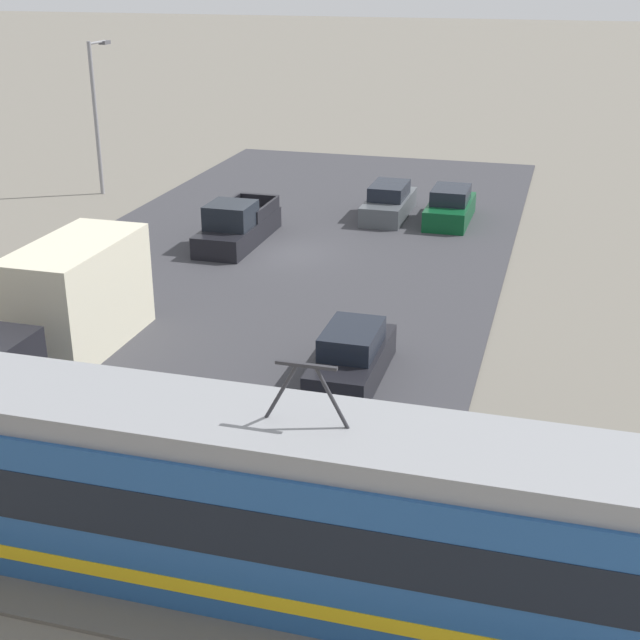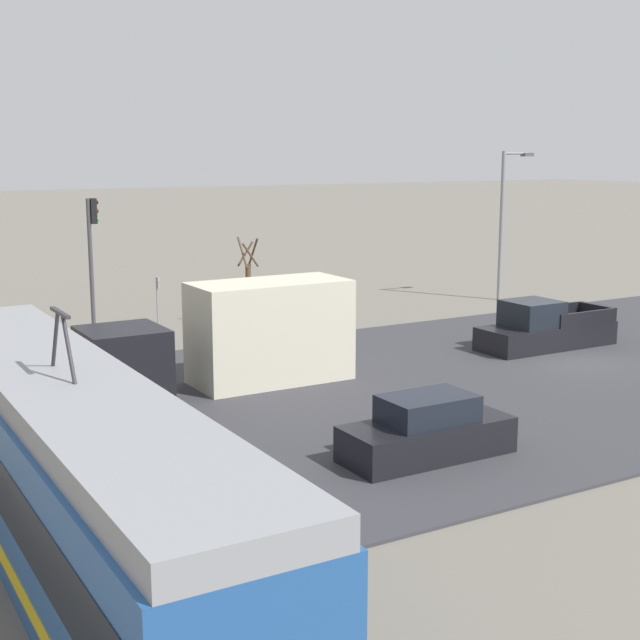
{
  "view_description": "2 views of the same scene",
  "coord_description": "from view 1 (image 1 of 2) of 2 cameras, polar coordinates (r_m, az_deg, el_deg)",
  "views": [
    {
      "loc": [
        -10.83,
        32.99,
        11.13
      ],
      "look_at": [
        -4.91,
        12.04,
        2.31
      ],
      "focal_mm": 50.0,
      "sensor_mm": 36.0,
      "label": 1
    },
    {
      "loc": [
        -22.19,
        23.56,
        7.46
      ],
      "look_at": [
        0.41,
        10.36,
        2.5
      ],
      "focal_mm": 50.0,
      "sensor_mm": 36.0,
      "label": 2
    }
  ],
  "objects": [
    {
      "name": "sedan_car_1",
      "position": [
        41.66,
        4.43,
        7.5
      ],
      "size": [
        1.81,
        4.71,
        1.53
      ],
      "rotation": [
        0.0,
        0.0,
        3.14
      ],
      "color": "#4C5156",
      "rests_on": "ground"
    },
    {
      "name": "road_surface",
      "position": [
        36.45,
        -2.29,
        4.32
      ],
      "size": [
        17.84,
        39.44,
        0.08
      ],
      "color": "#38383D",
      "rests_on": "ground"
    },
    {
      "name": "ground_plane",
      "position": [
        36.46,
        -2.28,
        4.26
      ],
      "size": [
        320.0,
        320.0,
        0.0
      ],
      "primitive_type": "plane",
      "color": "slate"
    },
    {
      "name": "pickup_truck",
      "position": [
        37.56,
        -5.32,
        5.97
      ],
      "size": [
        1.96,
        5.62,
        1.87
      ],
      "color": "black",
      "rests_on": "ground"
    },
    {
      "name": "box_truck",
      "position": [
        27.02,
        -16.43,
        0.44
      ],
      "size": [
        2.44,
        8.65,
        3.29
      ],
      "color": "black",
      "rests_on": "ground"
    },
    {
      "name": "sedan_car_0",
      "position": [
        41.07,
        8.32,
        7.14
      ],
      "size": [
        1.85,
        4.36,
        1.56
      ],
      "color": "#0C4723",
      "rests_on": "ground"
    },
    {
      "name": "light_rail_tram",
      "position": [
        16.63,
        -0.83,
        -12.1
      ],
      "size": [
        15.51,
        2.61,
        4.67
      ],
      "color": "#235193",
      "rests_on": "ground"
    },
    {
      "name": "sedan_car_2",
      "position": [
        25.12,
        2.04,
        -2.44
      ],
      "size": [
        1.71,
        4.34,
        1.56
      ],
      "color": "black",
      "rests_on": "ground"
    },
    {
      "name": "street_lamp_near_crossing",
      "position": [
        46.85,
        -14.09,
        13.11
      ],
      "size": [
        0.36,
        1.95,
        7.5
      ],
      "color": "gray",
      "rests_on": "ground"
    }
  ]
}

